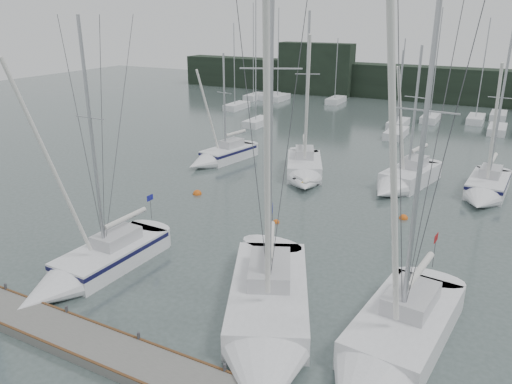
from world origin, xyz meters
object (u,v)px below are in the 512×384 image
sailboat_near_left (87,269)px  buoy_b (403,219)px  buoy_a (276,223)px  sailboat_mid_b (304,172)px  sailboat_mid_a (219,157)px  sailboat_near_right (387,353)px  sailboat_mid_d (485,190)px  sailboat_near_center (267,328)px  buoy_c (197,194)px  sailboat_mid_c (401,181)px

sailboat_near_left → buoy_b: size_ratio=23.68×
sailboat_near_left → buoy_a: (5.28, 10.79, -0.54)m
sailboat_mid_b → buoy_a: 9.00m
sailboat_mid_b → sailboat_mid_a: bearing=151.1°
sailboat_near_right → buoy_b: sailboat_near_right is taller
sailboat_mid_a → sailboat_mid_d: (21.63, 1.42, 0.04)m
sailboat_near_center → buoy_c: sailboat_near_center is taller
sailboat_mid_b → buoy_a: bearing=-102.1°
sailboat_near_center → buoy_c: size_ratio=27.70×
sailboat_mid_b → buoy_a: size_ratio=31.91×
sailboat_mid_d → buoy_c: sailboat_mid_d is taller
sailboat_mid_a → buoy_c: sailboat_mid_a is taller
sailboat_near_center → sailboat_mid_a: 25.75m
sailboat_near_left → sailboat_mid_a: 21.03m
sailboat_near_left → buoy_a: 12.03m
sailboat_near_right → buoy_a: 14.12m
sailboat_mid_c → buoy_c: size_ratio=17.17×
sailboat_mid_b → sailboat_mid_d: 13.26m
sailboat_near_center → buoy_a: bearing=89.5°
sailboat_mid_a → buoy_b: 18.11m
buoy_a → buoy_b: size_ratio=0.75×
sailboat_mid_b → buoy_c: (-5.64, -6.81, -0.63)m
sailboat_mid_b → sailboat_near_right: bearing=-82.7°
sailboat_mid_a → sailboat_near_center: bearing=-42.7°
sailboat_near_right → sailboat_mid_c: bearing=107.0°
sailboat_near_left → sailboat_near_right: bearing=3.6°
sailboat_near_left → sailboat_mid_b: size_ratio=0.99×
sailboat_mid_c → buoy_b: sailboat_mid_c is taller
sailboat_mid_b → sailboat_near_center: bearing=-94.8°
sailboat_mid_b → sailboat_mid_c: (7.31, 1.40, -0.02)m
sailboat_mid_c → buoy_b: size_ratio=19.79×
sailboat_near_right → sailboat_mid_d: (1.68, 21.37, -0.01)m
sailboat_mid_c → sailboat_mid_d: 5.82m
sailboat_mid_b → buoy_b: size_ratio=23.92×
sailboat_mid_a → sailboat_mid_b: (8.56, -0.82, 0.08)m
sailboat_near_left → sailboat_mid_b: (3.50, 19.60, 0.08)m
sailboat_near_center → sailboat_mid_d: bearing=49.5°
sailboat_near_left → sailboat_mid_d: 27.41m
sailboat_mid_d → sailboat_near_right: bearing=-91.3°
sailboat_near_center → sailboat_near_right: bearing=-15.1°
sailboat_near_left → buoy_c: 12.98m
sailboat_near_center → sailboat_mid_b: size_ratio=1.33×
sailboat_mid_d → sailboat_mid_b: bearing=-167.0°
sailboat_near_left → buoy_b: sailboat_near_left is taller
sailboat_near_right → sailboat_near_left: bearing=-172.4°
sailboat_near_left → buoy_c: size_ratio=20.54×
buoy_c → sailboat_mid_d: bearing=25.8°
sailboat_near_left → sailboat_near_right: sailboat_near_right is taller
sailboat_mid_a → buoy_a: 14.13m
sailboat_near_right → buoy_b: size_ratio=28.29×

